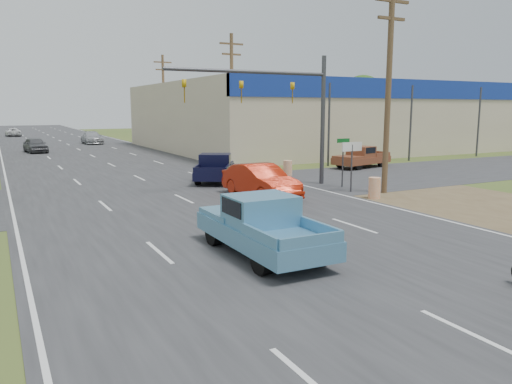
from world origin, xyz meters
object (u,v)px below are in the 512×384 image
red_convertible (261,181)px  navy_pickup (215,167)px  blue_pickup (260,224)px  distant_car_grey (35,145)px  distant_car_white (13,132)px  brown_pickup (361,157)px  distant_car_silver (92,138)px

red_convertible → navy_pickup: size_ratio=0.94×
blue_pickup → distant_car_grey: (-3.19, 39.53, -0.16)m
blue_pickup → distant_car_grey: bearing=94.8°
distant_car_grey → distant_car_white: size_ratio=0.96×
red_convertible → brown_pickup: (12.02, 7.34, -0.01)m
navy_pickup → distant_car_silver: size_ratio=1.02×
brown_pickup → red_convertible: bearing=107.6°
red_convertible → navy_pickup: bearing=83.8°
blue_pickup → distant_car_silver: bearing=85.8°
navy_pickup → distant_car_white: size_ratio=1.16×
red_convertible → distant_car_grey: red_convertible is taller
distant_car_grey → distant_car_silver: (6.89, 9.76, 0.01)m
navy_pickup → distant_car_silver: bearing=121.5°
red_convertible → distant_car_silver: red_convertible is taller
distant_car_white → navy_pickup: bearing=96.1°
navy_pickup → distant_car_white: bearing=128.6°
distant_car_grey → brown_pickup: bearing=-58.7°
red_convertible → blue_pickup: size_ratio=0.92×
navy_pickup → distant_car_silver: (-0.91, 35.14, -0.08)m
distant_car_silver → blue_pickup: bearing=-95.2°
red_convertible → blue_pickup: bearing=-121.9°
navy_pickup → distant_car_silver: navy_pickup is taller
brown_pickup → distant_car_grey: 31.04m
red_convertible → distant_car_white: size_ratio=1.10×
navy_pickup → distant_car_grey: size_ratio=1.21×
blue_pickup → distant_car_white: bearing=93.4°
distant_car_silver → distant_car_white: 23.37m
red_convertible → brown_pickup: 14.08m
navy_pickup → brown_pickup: navy_pickup is taller
blue_pickup → red_convertible: bearing=61.9°
navy_pickup → brown_pickup: 11.81m
blue_pickup → navy_pickup: size_ratio=1.03×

